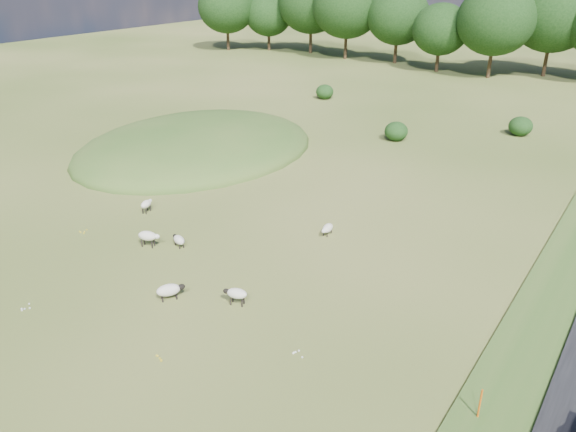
% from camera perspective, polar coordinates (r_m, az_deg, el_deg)
% --- Properties ---
extents(ground, '(160.00, 160.00, 0.00)m').
position_cam_1_polar(ground, '(43.67, 9.86, 6.66)').
color(ground, '#385219').
rests_on(ground, ground).
extents(mound, '(16.00, 20.00, 4.00)m').
position_cam_1_polar(mound, '(43.80, -9.25, 6.76)').
color(mound, '#33561E').
rests_on(mound, ground).
extents(treeline, '(96.28, 14.66, 11.70)m').
position_cam_1_polar(treeline, '(75.88, 21.67, 18.02)').
color(treeline, black).
rests_on(treeline, ground).
extents(shrubs, '(21.91, 11.13, 1.56)m').
position_cam_1_polar(shrubs, '(51.11, 12.49, 9.97)').
color(shrubs, black).
rests_on(shrubs, ground).
extents(marker_post, '(0.06, 0.06, 1.20)m').
position_cam_1_polar(marker_post, '(19.37, 18.90, -17.69)').
color(marker_post, '#D8590C').
rests_on(marker_post, ground).
extents(sheep_0, '(1.11, 0.72, 0.77)m').
position_cam_1_polar(sheep_0, '(23.70, -5.28, -7.85)').
color(sheep_0, beige).
rests_on(sheep_0, ground).
extents(sheep_1, '(1.07, 0.71, 0.59)m').
position_cam_1_polar(sheep_1, '(28.77, -11.04, -2.38)').
color(sheep_1, beige).
rests_on(sheep_1, ground).
extents(sheep_2, '(1.22, 0.80, 0.85)m').
position_cam_1_polar(sheep_2, '(28.99, -14.04, -1.99)').
color(sheep_2, beige).
rests_on(sheep_2, ground).
extents(sheep_3, '(0.65, 1.04, 0.72)m').
position_cam_1_polar(sheep_3, '(33.00, -14.20, 1.18)').
color(sheep_3, beige).
rests_on(sheep_3, ground).
extents(sheep_4, '(1.02, 1.23, 0.71)m').
position_cam_1_polar(sheep_4, '(24.52, -11.96, -7.36)').
color(sheep_4, beige).
rests_on(sheep_4, ground).
extents(sheep_5, '(0.52, 1.05, 0.60)m').
position_cam_1_polar(sheep_5, '(29.47, 4.02, -1.26)').
color(sheep_5, beige).
rests_on(sheep_5, ground).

